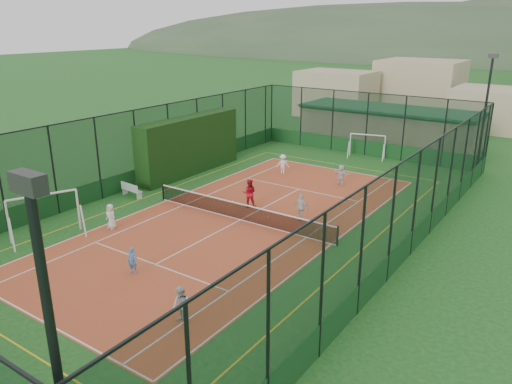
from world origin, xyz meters
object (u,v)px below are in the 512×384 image
floodlight_ne (484,116)px  coach (249,193)px  child_far_left (283,164)px  child_near_left (111,216)px  white_bench (132,190)px  futsal_goal_near (45,216)px  futsal_goal_far (367,146)px  child_near_right (181,306)px  child_far_back (341,175)px  clubhouse (388,126)px  child_far_right (301,208)px  child_near_mid (133,261)px

floodlight_ne → coach: size_ratio=4.90×
coach → child_far_left: bearing=-105.2°
child_near_left → white_bench: bearing=130.9°
futsal_goal_near → white_bench: bearing=32.5°
white_bench → futsal_goal_far: futsal_goal_far is taller
white_bench → child_near_left: (2.97, -4.09, 0.23)m
floodlight_ne → child_near_right: (-4.45, -25.76, -3.38)m
child_near_right → child_far_back: bearing=112.1°
child_far_back → child_near_right: bearing=106.4°
futsal_goal_far → coach: futsal_goal_far is taller
clubhouse → child_far_back: (1.82, -13.28, -0.87)m
child_near_left → child_far_left: size_ratio=0.96×
floodlight_ne → clubhouse: bearing=147.9°
coach → white_bench: bearing=-10.3°
child_far_right → coach: 3.55m
white_bench → child_near_left: size_ratio=1.20×
floodlight_ne → white_bench: (-16.40, -17.27, -3.67)m
futsal_goal_far → child_far_back: bearing=-93.3°
futsal_goal_far → child_near_left: (-5.20, -21.26, -0.22)m
child_far_right → child_near_left: bearing=37.9°
child_far_right → child_far_left: bearing=-54.9°
futsal_goal_far → child_near_mid: bearing=-105.1°
coach → child_near_right: bearing=83.1°
white_bench → futsal_goal_far: 19.02m
floodlight_ne → child_near_mid: size_ratio=6.89×
child_near_mid → floodlight_ne: bearing=53.2°
futsal_goal_near → coach: 10.97m
futsal_goal_far → coach: bearing=-108.4°
floodlight_ne → futsal_goal_far: bearing=-179.3°
futsal_goal_near → child_near_mid: (6.58, -0.26, -0.48)m
clubhouse → child_far_back: bearing=-82.2°
child_far_left → futsal_goal_near: bearing=53.3°
floodlight_ne → child_far_right: (-5.84, -14.81, -3.36)m
child_near_mid → child_far_left: child_far_left is taller
coach → child_near_mid: bearing=62.9°
child_near_right → coach: 12.16m
child_near_mid → coach: coach is taller
futsal_goal_near → child_near_right: size_ratio=2.29×
coach → child_far_back: bearing=-141.9°
white_bench → child_near_right: 14.66m
child_far_right → floodlight_ne: bearing=-114.4°
futsal_goal_near → child_far_back: size_ratio=2.45×
floodlight_ne → child_far_left: bearing=-145.2°
white_bench → coach: (7.01, 2.63, 0.40)m
white_bench → floodlight_ne: bearing=51.3°
white_bench → child_near_mid: child_near_mid is taller
child_near_left → child_near_mid: child_near_left is taller
child_near_left → coach: (4.04, 6.72, 0.17)m
futsal_goal_near → child_near_right: futsal_goal_near is taller
floodlight_ne → futsal_goal_near: (-15.36, -23.85, -3.03)m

